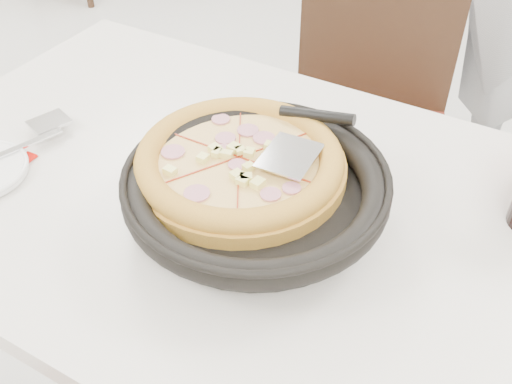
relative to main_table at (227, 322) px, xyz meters
The scene contains 7 objects.
main_table is the anchor object (origin of this frame).
chair_far 0.64m from the main_table, 86.12° to the left, with size 0.42×0.42×0.95m, color black, non-canonical shape.
trivet 0.40m from the main_table, ahead, with size 0.12×0.12×0.04m, color black.
pizza_pan 0.43m from the main_table, 21.12° to the right, with size 0.38×0.38×0.01m, color black.
pizza 0.44m from the main_table, ahead, with size 0.34×0.34×0.02m, color gold.
pizza_server 0.48m from the main_table, 10.87° to the left, with size 0.08×0.10×0.00m, color silver.
fork 0.53m from the main_table, 164.39° to the right, with size 0.01×0.14×0.00m, color silver.
Camera 1 is at (0.60, -0.61, 1.40)m, focal length 42.00 mm.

